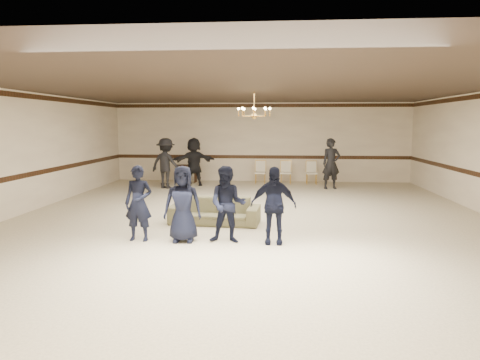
% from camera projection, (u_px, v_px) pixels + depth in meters
% --- Properties ---
extents(room, '(12.01, 14.01, 3.21)m').
position_uv_depth(room, '(252.00, 154.00, 10.79)').
color(room, beige).
rests_on(room, ground).
extents(chair_rail, '(12.00, 0.02, 0.14)m').
position_uv_depth(chair_rail, '(261.00, 157.00, 17.77)').
color(chair_rail, '#341B0F').
rests_on(chair_rail, wall_back).
extents(crown_molding, '(12.00, 0.02, 0.14)m').
position_uv_depth(crown_molding, '(261.00, 106.00, 17.50)').
color(crown_molding, '#341B0F').
rests_on(crown_molding, wall_back).
extents(chandelier, '(0.94, 0.94, 0.89)m').
position_uv_depth(chandelier, '(254.00, 104.00, 11.61)').
color(chandelier, gold).
rests_on(chandelier, ceiling).
extents(boy_a, '(0.57, 0.38, 1.53)m').
position_uv_depth(boy_a, '(139.00, 203.00, 8.70)').
color(boy_a, black).
rests_on(boy_a, floor).
extents(boy_b, '(0.78, 0.53, 1.53)m').
position_uv_depth(boy_b, '(183.00, 204.00, 8.63)').
color(boy_b, black).
rests_on(boy_b, floor).
extents(boy_c, '(0.76, 0.60, 1.53)m').
position_uv_depth(boy_c, '(228.00, 205.00, 8.56)').
color(boy_c, black).
rests_on(boy_c, floor).
extents(boy_d, '(0.90, 0.39, 1.53)m').
position_uv_depth(boy_d, '(273.00, 205.00, 8.49)').
color(boy_d, black).
rests_on(boy_d, floor).
extents(settee, '(2.16, 0.99, 0.61)m').
position_uv_depth(settee, '(215.00, 211.00, 10.25)').
color(settee, '#666144').
rests_on(settee, floor).
extents(adult_left, '(1.33, 1.01, 1.83)m').
position_uv_depth(adult_left, '(166.00, 163.00, 15.84)').
color(adult_left, black).
rests_on(adult_left, floor).
extents(adult_mid, '(1.78, 1.16, 1.83)m').
position_uv_depth(adult_mid, '(194.00, 162.00, 16.46)').
color(adult_mid, black).
rests_on(adult_mid, floor).
extents(adult_right, '(0.75, 0.59, 1.83)m').
position_uv_depth(adult_right, '(331.00, 164.00, 15.65)').
color(adult_right, black).
rests_on(adult_right, floor).
extents(banquet_chair_left, '(0.47, 0.47, 0.89)m').
position_uv_depth(banquet_chair_left, '(260.00, 172.00, 17.07)').
color(banquet_chair_left, beige).
rests_on(banquet_chair_left, floor).
extents(banquet_chair_mid, '(0.46, 0.46, 0.89)m').
position_uv_depth(banquet_chair_mid, '(286.00, 173.00, 16.99)').
color(banquet_chair_mid, beige).
rests_on(banquet_chair_mid, floor).
extents(banquet_chair_right, '(0.47, 0.47, 0.89)m').
position_uv_depth(banquet_chair_right, '(312.00, 173.00, 16.91)').
color(banquet_chair_right, beige).
rests_on(banquet_chair_right, floor).
extents(console_table, '(0.87, 0.43, 0.71)m').
position_uv_depth(console_table, '(186.00, 173.00, 17.52)').
color(console_table, '#331B11').
rests_on(console_table, floor).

